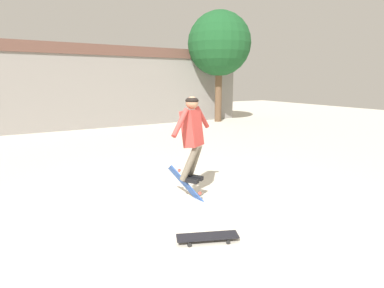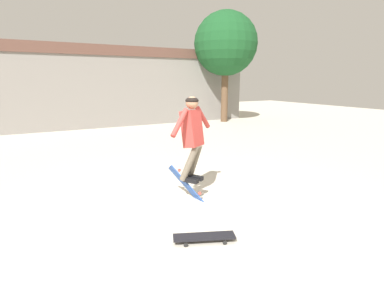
{
  "view_description": "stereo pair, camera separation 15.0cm",
  "coord_description": "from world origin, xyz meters",
  "px_view_note": "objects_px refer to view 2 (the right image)",
  "views": [
    {
      "loc": [
        -2.27,
        -3.74,
        2.06
      ],
      "look_at": [
        0.22,
        0.57,
        1.0
      ],
      "focal_mm": 28.0,
      "sensor_mm": 36.0,
      "label": 1
    },
    {
      "loc": [
        -2.14,
        -3.81,
        2.06
      ],
      "look_at": [
        0.22,
        0.57,
        1.0
      ],
      "focal_mm": 28.0,
      "sensor_mm": 36.0,
      "label": 2
    }
  ],
  "objects_px": {
    "skateboard_flipping": "(186,185)",
    "skateboard_resting": "(204,237)",
    "skater": "(192,132)",
    "tree_right": "(226,44)"
  },
  "relations": [
    {
      "from": "skateboard_flipping",
      "to": "skateboard_resting",
      "type": "distance_m",
      "value": 1.5
    },
    {
      "from": "skateboard_flipping",
      "to": "skateboard_resting",
      "type": "relative_size",
      "value": 0.89
    },
    {
      "from": "skater",
      "to": "skateboard_resting",
      "type": "distance_m",
      "value": 1.83
    },
    {
      "from": "tree_right",
      "to": "skateboard_flipping",
      "type": "distance_m",
      "value": 10.87
    },
    {
      "from": "skater",
      "to": "skateboard_flipping",
      "type": "bearing_deg",
      "value": -168.92
    },
    {
      "from": "skater",
      "to": "skateboard_flipping",
      "type": "relative_size",
      "value": 2.0
    },
    {
      "from": "skater",
      "to": "skateboard_resting",
      "type": "bearing_deg",
      "value": -52.94
    },
    {
      "from": "tree_right",
      "to": "skateboard_resting",
      "type": "xyz_separation_m",
      "value": [
        -6.79,
        -9.51,
        -3.7
      ]
    },
    {
      "from": "skateboard_flipping",
      "to": "skateboard_resting",
      "type": "bearing_deg",
      "value": -62.69
    },
    {
      "from": "tree_right",
      "to": "skateboard_flipping",
      "type": "xyz_separation_m",
      "value": [
        -6.33,
        -8.1,
        -3.51
      ]
    }
  ]
}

